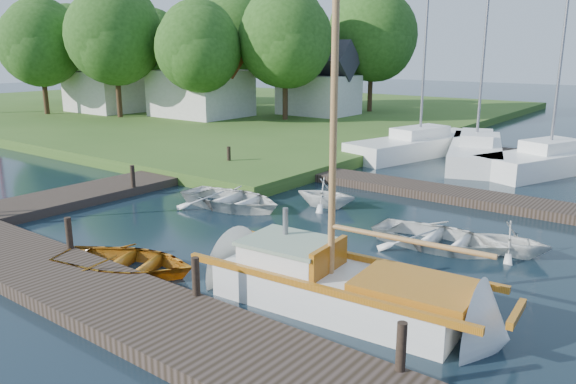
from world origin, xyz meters
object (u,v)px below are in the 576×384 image
Objects in this scene: dinghy at (125,258)px; mooring_post_1 at (69,233)px; tender_d at (513,237)px; tree_5 at (152,46)px; tender_b at (326,191)px; house_c at (319,85)px; tender_c at (439,234)px; house_a at (200,81)px; marina_boat_0 at (420,144)px; mooring_post_5 at (229,156)px; tree_3 at (286,38)px; tender_a at (231,196)px; marina_boat_1 at (476,150)px; house_b at (108,81)px; marina_boat_2 at (549,159)px; mooring_post_2 at (196,276)px; tree_7 at (372,34)px; mooring_post_4 at (133,176)px; tree_1 at (115,34)px; mooring_post_3 at (401,347)px; sailboat at (346,292)px; tree_4 at (237,33)px; tree_2 at (199,47)px; tree_6 at (69,43)px.

mooring_post_1 is at bearing 78.20° from dinghy.
tree_5 is (-35.64, 18.03, 4.93)m from tender_d.
house_c is (-13.35, 19.08, 2.05)m from tender_b.
tender_c is 0.56× the size of house_a.
tender_c is at bearing -138.77° from marina_boat_0.
tree_5 is (-23.00, 15.05, 4.72)m from mooring_post_5.
tender_a is at bearing -57.46° from tree_3.
tree_3 reaches higher than mooring_post_1.
tender_b is 23.48m from house_a.
tender_b is at bearing -18.10° from mooring_post_5.
tender_a is at bearing 145.36° from marina_boat_1.
marina_boat_0 reaches higher than house_b.
mooring_post_5 is 13.67m from marina_boat_2.
mooring_post_5 is (-8.50, 10.00, 0.00)m from mooring_post_2.
mooring_post_4 is at bearing -79.14° from tree_7.
tree_1 reaches higher than mooring_post_5.
mooring_post_3 is 0.09× the size of tree_7.
tender_a is at bearing 145.24° from sailboat.
dinghy is 7.65m from tender_b.
tender_b is 0.17× the size of marina_boat_2.
mooring_post_3 reaches higher than tender_b.
tree_5 is (-2.00, 6.05, 2.65)m from house_b.
tree_5 is (-31.50, 25.05, 4.72)m from mooring_post_2.
marina_boat_1 is 1.05× the size of tree_4.
marina_boat_0 is 25.86m from house_b.
tender_b reaches higher than tender_a.
marina_boat_2 reaches higher than house_c.
dinghy is (-2.72, 0.30, -0.34)m from mooring_post_2.
house_c is at bearing 42.15° from tender_d.
tree_5 reaches higher than house_b.
marina_boat_2 is (10.89, 13.26, -0.11)m from mooring_post_4.
marina_boat_0 reaches higher than marina_boat_1.
mooring_post_2 is 0.13× the size of house_a.
tree_4 is at bearing 131.39° from sailboat.
marina_boat_0 is 1.32× the size of tree_2.
marina_boat_1 is at bearing 60.83° from mooring_post_4.
tree_1 is at bearing 140.92° from mooring_post_1.
mooring_post_1 is 7.13m from sailboat.
tender_a is 0.31× the size of marina_boat_2.
mooring_post_2 reaches higher than tender_a.
dinghy is at bearing 9.58° from mooring_post_1.
marina_boat_1 is at bearing 3.65° from tree_1.
marina_boat_2 is at bearing -37.28° from dinghy.
tree_2 is at bearing -135.00° from tree_3.
house_a is at bearing 44.66° from tree_1.
tender_d is (6.29, -0.90, -0.05)m from tender_b.
house_b is 0.60× the size of tree_4.
marina_boat_0 is 34.22m from tree_6.
tree_3 reaches higher than mooring_post_3.
tree_3 is 16.13m from tree_5.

